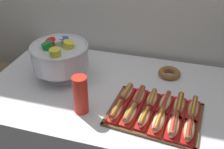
{
  "coord_description": "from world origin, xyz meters",
  "views": [
    {
      "loc": [
        0.41,
        -1.26,
        1.73
      ],
      "look_at": [
        0.03,
        0.03,
        0.86
      ],
      "focal_mm": 42.57,
      "sensor_mm": 36.0,
      "label": 1
    }
  ],
  "objects": [
    {
      "name": "hot_dog_10",
      "position": [
        0.45,
        -0.09,
        0.82
      ],
      "size": [
        0.07,
        0.19,
        0.06
      ],
      "color": "red",
      "rests_on": "serving_tray"
    },
    {
      "name": "hot_dog_7",
      "position": [
        0.22,
        -0.07,
        0.81
      ],
      "size": [
        0.08,
        0.18,
        0.06
      ],
      "color": "red",
      "rests_on": "serving_tray"
    },
    {
      "name": "donut",
      "position": [
        0.36,
        0.25,
        0.8
      ],
      "size": [
        0.14,
        0.14,
        0.04
      ],
      "color": "brown",
      "rests_on": "buffet_table"
    },
    {
      "name": "punch_bowl",
      "position": [
        -0.3,
        0.03,
        0.94
      ],
      "size": [
        0.36,
        0.36,
        0.28
      ],
      "color": "silver",
      "rests_on": "buffet_table"
    },
    {
      "name": "hot_dog_4",
      "position": [
        0.43,
        -0.26,
        0.81
      ],
      "size": [
        0.08,
        0.19,
        0.06
      ],
      "color": "#B21414",
      "rests_on": "serving_tray"
    },
    {
      "name": "hot_dog_5",
      "position": [
        0.51,
        -0.26,
        0.81
      ],
      "size": [
        0.07,
        0.19,
        0.06
      ],
      "color": "#B21414",
      "rests_on": "serving_tray"
    },
    {
      "name": "hot_dog_2",
      "position": [
        0.28,
        -0.24,
        0.81
      ],
      "size": [
        0.08,
        0.16,
        0.06
      ],
      "color": "red",
      "rests_on": "serving_tray"
    },
    {
      "name": "hot_dog_1",
      "position": [
        0.21,
        -0.24,
        0.81
      ],
      "size": [
        0.08,
        0.17,
        0.06
      ],
      "color": "red",
      "rests_on": "serving_tray"
    },
    {
      "name": "cup_stack",
      "position": [
        -0.06,
        -0.24,
        0.89
      ],
      "size": [
        0.08,
        0.08,
        0.22
      ],
      "color": "red",
      "rests_on": "buffet_table"
    },
    {
      "name": "hot_dog_3",
      "position": [
        0.36,
        -0.25,
        0.81
      ],
      "size": [
        0.08,
        0.19,
        0.06
      ],
      "color": "red",
      "rests_on": "serving_tray"
    },
    {
      "name": "buffet_table",
      "position": [
        0.0,
        0.0,
        0.41
      ],
      "size": [
        1.47,
        0.91,
        0.78
      ],
      "color": "silver",
      "rests_on": "ground_plane"
    },
    {
      "name": "hot_dog_8",
      "position": [
        0.3,
        -0.08,
        0.81
      ],
      "size": [
        0.07,
        0.17,
        0.06
      ],
      "color": "#B21414",
      "rests_on": "serving_tray"
    },
    {
      "name": "hot_dog_6",
      "position": [
        0.15,
        -0.07,
        0.81
      ],
      "size": [
        0.08,
        0.17,
        0.06
      ],
      "color": "red",
      "rests_on": "serving_tray"
    },
    {
      "name": "hot_dog_9",
      "position": [
        0.37,
        -0.09,
        0.81
      ],
      "size": [
        0.09,
        0.18,
        0.06
      ],
      "color": "red",
      "rests_on": "serving_tray"
    },
    {
      "name": "hot_dog_0",
      "position": [
        0.13,
        -0.23,
        0.81
      ],
      "size": [
        0.07,
        0.17,
        0.06
      ],
      "color": "red",
      "rests_on": "serving_tray"
    },
    {
      "name": "serving_tray",
      "position": [
        0.33,
        -0.16,
        0.78
      ],
      "size": [
        0.51,
        0.4,
        0.01
      ],
      "color": "brown",
      "rests_on": "buffet_table"
    },
    {
      "name": "hot_dog_11",
      "position": [
        0.52,
        -0.1,
        0.81
      ],
      "size": [
        0.08,
        0.19,
        0.06
      ],
      "color": "red",
      "rests_on": "serving_tray"
    }
  ]
}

